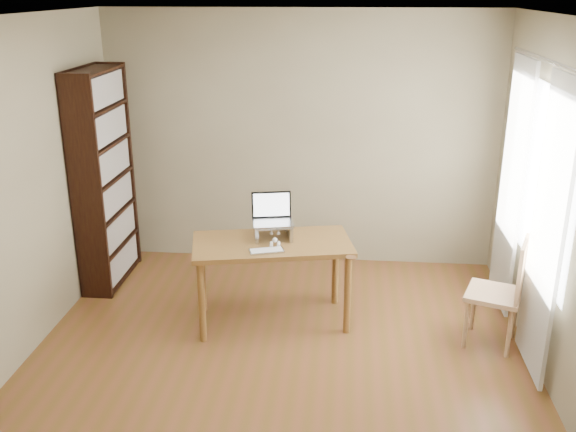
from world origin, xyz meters
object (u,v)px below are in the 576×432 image
at_px(desk, 272,253).
at_px(cat, 276,231).
at_px(bookshelf, 104,179).
at_px(keyboard, 266,251).
at_px(chair, 504,288).
at_px(laptop, 274,215).

xyz_separation_m(desk, cat, (0.02, 0.11, 0.16)).
height_order(desk, cat, cat).
height_order(bookshelf, keyboard, bookshelf).
height_order(cat, chair, chair).
bearing_deg(chair, desk, -166.16).
bearing_deg(keyboard, bookshelf, 133.36).
bearing_deg(chair, laptop, -170.31).
height_order(desk, chair, chair).
bearing_deg(laptop, bookshelf, 149.32).
relative_size(desk, cat, 3.07).
height_order(bookshelf, cat, bookshelf).
relative_size(bookshelf, desk, 1.45).
bearing_deg(desk, bookshelf, 145.20).
height_order(laptop, chair, laptop).
xyz_separation_m(bookshelf, laptop, (1.71, -0.57, -0.11)).
bearing_deg(bookshelf, chair, -14.19).
distance_m(keyboard, cat, 0.34).
distance_m(bookshelf, desk, 1.89).
relative_size(desk, chair, 1.54).
height_order(desk, keyboard, keyboard).
xyz_separation_m(bookshelf, keyboard, (1.69, -0.93, -0.29)).
bearing_deg(laptop, cat, -66.63).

